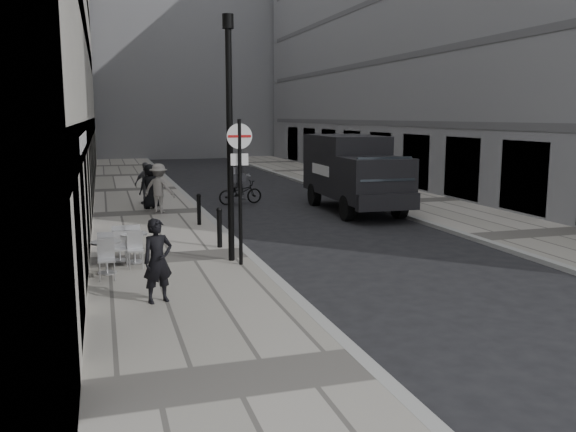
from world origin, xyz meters
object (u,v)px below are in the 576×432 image
at_px(panel_van, 353,169).
at_px(walking_man, 158,261).
at_px(sign_post, 240,172).
at_px(cyclist, 240,185).
at_px(lamppost, 230,127).

bearing_deg(panel_van, walking_man, -127.29).
bearing_deg(sign_post, cyclist, 81.54).
bearing_deg(cyclist, panel_van, -47.61).
bearing_deg(panel_van, sign_post, -126.64).
bearing_deg(panel_van, cyclist, 143.20).
distance_m(sign_post, cyclist, 11.20).
bearing_deg(sign_post, panel_van, 55.40).
distance_m(lamppost, panel_van, 9.81).
distance_m(sign_post, panel_van, 9.96).
bearing_deg(walking_man, lamppost, 37.02).
height_order(sign_post, lamppost, lamppost).
distance_m(sign_post, lamppost, 1.17).
bearing_deg(sign_post, walking_man, -127.18).
bearing_deg(lamppost, panel_van, 49.00).
relative_size(sign_post, panel_van, 0.56).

